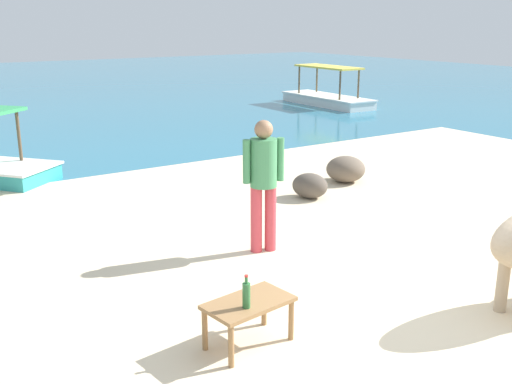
% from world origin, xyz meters
% --- Properties ---
extents(sand_beach, '(18.00, 14.00, 0.04)m').
position_xyz_m(sand_beach, '(0.00, 0.00, 0.02)').
color(sand_beach, beige).
rests_on(sand_beach, ground).
extents(low_bench_table, '(0.81, 0.54, 0.42)m').
position_xyz_m(low_bench_table, '(-1.29, 0.47, 0.39)').
color(low_bench_table, olive).
rests_on(low_bench_table, sand_beach).
extents(bottle, '(0.07, 0.07, 0.30)m').
position_xyz_m(bottle, '(-1.38, 0.37, 0.57)').
color(bottle, '#2D6B38').
rests_on(bottle, low_bench_table).
extents(person_standing, '(0.49, 0.32, 1.62)m').
position_xyz_m(person_standing, '(0.07, 2.25, 0.99)').
color(person_standing, '#CC3D47').
rests_on(person_standing, sand_beach).
extents(shore_rock_large, '(0.69, 0.73, 0.40)m').
position_xyz_m(shore_rock_large, '(1.97, 3.74, 0.24)').
color(shore_rock_large, brown).
rests_on(shore_rock_large, sand_beach).
extents(shore_rock_flat, '(0.82, 0.80, 0.45)m').
position_xyz_m(shore_rock_flat, '(3.12, 4.18, 0.27)').
color(shore_rock_flat, '#6B5B4C').
rests_on(shore_rock_flat, sand_beach).
extents(boat_white, '(1.21, 3.69, 1.29)m').
position_xyz_m(boat_white, '(9.35, 12.12, 0.29)').
color(boat_white, white).
rests_on(boat_white, water_surface).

